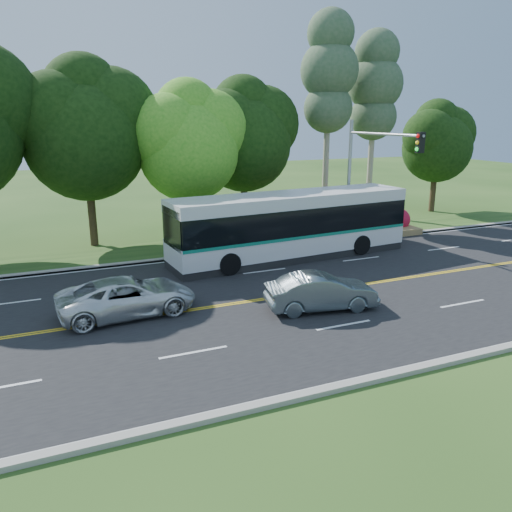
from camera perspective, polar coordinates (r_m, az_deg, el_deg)
name	(u,v)px	position (r m, az deg, el deg)	size (l,w,h in m)	color
ground	(309,293)	(21.15, 6.04, -4.21)	(120.00, 120.00, 0.00)	#254617
road	(309,293)	(21.15, 6.04, -4.19)	(60.00, 14.00, 0.02)	black
curb_north	(246,251)	(27.32, -1.14, 0.61)	(60.00, 0.30, 0.15)	gray
curb_south	(426,367)	(15.77, 18.84, -11.90)	(60.00, 0.30, 0.15)	gray
grass_verge	(234,244)	(29.00, -2.49, 1.43)	(60.00, 4.00, 0.10)	#254617
lane_markings	(307,293)	(21.10, 5.82, -4.19)	(57.60, 13.82, 0.00)	gold
tree_row	(128,125)	(29.88, -14.45, 14.33)	(44.70, 9.10, 13.84)	black
bougainvillea_hedge	(348,225)	(31.28, 10.50, 3.48)	(9.50, 2.25, 1.50)	#A40D21
traffic_signal	(369,164)	(28.07, 12.79, 10.17)	(0.42, 6.10, 7.00)	#92949A
transit_bus	(291,226)	(25.90, 4.00, 3.41)	(13.06, 3.88, 3.37)	silver
sedan	(321,292)	(19.19, 7.47, -4.08)	(1.47, 4.23, 1.39)	slate
suv	(128,296)	(19.15, -14.47, -4.50)	(2.32, 5.03, 1.40)	white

